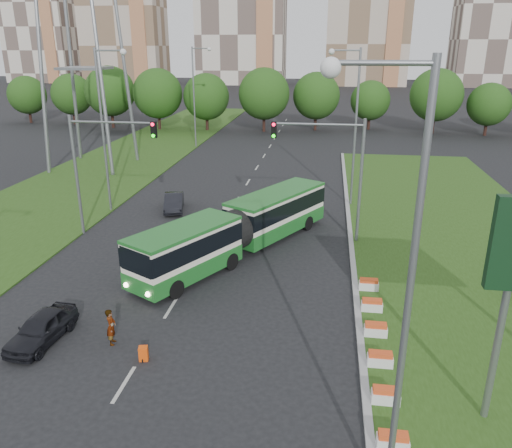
% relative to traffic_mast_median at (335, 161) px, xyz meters
% --- Properties ---
extents(ground, '(360.00, 360.00, 0.00)m').
position_rel_traffic_mast_median_xyz_m(ground, '(-4.78, -10.00, -5.35)').
color(ground, black).
rests_on(ground, ground).
extents(grass_median, '(14.00, 60.00, 0.15)m').
position_rel_traffic_mast_median_xyz_m(grass_median, '(8.22, -2.00, -5.27)').
color(grass_median, '#264614').
rests_on(grass_median, ground).
extents(median_kerb, '(0.30, 60.00, 0.18)m').
position_rel_traffic_mast_median_xyz_m(median_kerb, '(1.27, -2.00, -5.26)').
color(median_kerb, '#9A9A9A').
rests_on(median_kerb, ground).
extents(left_verge, '(12.00, 110.00, 0.10)m').
position_rel_traffic_mast_median_xyz_m(left_verge, '(-22.78, 15.00, -5.30)').
color(left_verge, '#264614').
rests_on(left_verge, ground).
extents(lane_markings, '(0.20, 100.00, 0.01)m').
position_rel_traffic_mast_median_xyz_m(lane_markings, '(-7.78, 10.00, -5.35)').
color(lane_markings, '#A9A8A2').
rests_on(lane_markings, ground).
extents(flower_planters, '(1.10, 11.50, 0.60)m').
position_rel_traffic_mast_median_xyz_m(flower_planters, '(1.92, -12.50, -4.90)').
color(flower_planters, silver).
rests_on(flower_planters, grass_median).
extents(traffic_mast_median, '(5.76, 0.32, 8.00)m').
position_rel_traffic_mast_median_xyz_m(traffic_mast_median, '(0.00, 0.00, 0.00)').
color(traffic_mast_median, gray).
rests_on(traffic_mast_median, ground).
extents(traffic_mast_left, '(5.76, 0.32, 8.00)m').
position_rel_traffic_mast_median_xyz_m(traffic_mast_left, '(-15.16, -1.00, 0.00)').
color(traffic_mast_left, gray).
rests_on(traffic_mast_left, ground).
extents(street_lamps, '(36.00, 60.00, 12.00)m').
position_rel_traffic_mast_median_xyz_m(street_lamps, '(-7.78, 0.00, 0.65)').
color(street_lamps, gray).
rests_on(street_lamps, ground).
extents(tree_line, '(120.00, 8.00, 9.00)m').
position_rel_traffic_mast_median_xyz_m(tree_line, '(5.22, 45.00, -0.85)').
color(tree_line, '#1C4713').
rests_on(tree_line, ground).
extents(apartment_tower_west, '(26.00, 15.00, 48.00)m').
position_rel_traffic_mast_median_xyz_m(apartment_tower_west, '(-69.78, 140.00, 18.65)').
color(apartment_tower_west, '#BDAC98').
rests_on(apartment_tower_west, ground).
extents(apartment_tower_ceast, '(25.00, 15.00, 50.00)m').
position_rel_traffic_mast_median_xyz_m(apartment_tower_ceast, '(10.22, 140.00, 19.65)').
color(apartment_tower_ceast, '#BDAC98').
rests_on(apartment_tower_ceast, ground).
extents(apartment_tower_east, '(27.00, 15.00, 47.00)m').
position_rel_traffic_mast_median_xyz_m(apartment_tower_east, '(50.22, 140.00, 18.15)').
color(apartment_tower_east, beige).
rests_on(apartment_tower_east, ground).
extents(midrise_west, '(22.00, 14.00, 36.00)m').
position_rel_traffic_mast_median_xyz_m(midrise_west, '(-99.78, 140.00, 12.65)').
color(midrise_west, beige).
rests_on(midrise_west, ground).
extents(articulated_bus, '(2.50, 16.02, 2.64)m').
position_rel_traffic_mast_median_xyz_m(articulated_bus, '(-5.97, -2.70, -3.74)').
color(articulated_bus, white).
rests_on(articulated_bus, ground).
extents(car_left_near, '(1.87, 3.93, 1.30)m').
position_rel_traffic_mast_median_xyz_m(car_left_near, '(-12.38, -13.70, -4.70)').
color(car_left_near, black).
rests_on(car_left_near, ground).
extents(car_left_far, '(2.30, 4.18, 1.31)m').
position_rel_traffic_mast_median_xyz_m(car_left_far, '(-12.15, 4.86, -4.70)').
color(car_left_far, black).
rests_on(car_left_far, ground).
extents(pedestrian, '(0.51, 0.67, 1.64)m').
position_rel_traffic_mast_median_xyz_m(pedestrian, '(-9.32, -13.42, -4.53)').
color(pedestrian, gray).
rests_on(pedestrian, ground).
extents(shopping_trolley, '(0.36, 0.38, 0.62)m').
position_rel_traffic_mast_median_xyz_m(shopping_trolley, '(-7.57, -14.39, -5.04)').
color(shopping_trolley, '#E94A0C').
rests_on(shopping_trolley, ground).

